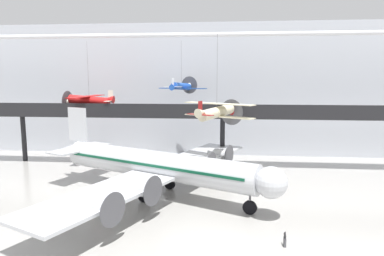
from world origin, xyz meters
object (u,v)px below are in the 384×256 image
object	(u,v)px
suspended_plane_cream_biplane	(217,112)
info_sign_pedestal	(285,241)
suspended_plane_red_highwing	(89,100)
suspended_plane_blue_trainer	(181,86)
airliner_silver_main	(154,165)

from	to	relation	value
suspended_plane_cream_biplane	info_sign_pedestal	world-z (taller)	suspended_plane_cream_biplane
suspended_plane_red_highwing	suspended_plane_blue_trainer	xyz separation A→B (m)	(13.23, 1.88, 1.94)
suspended_plane_cream_biplane	info_sign_pedestal	distance (m)	18.77
airliner_silver_main	info_sign_pedestal	size ratio (longest dim) A/B	25.63
suspended_plane_cream_biplane	suspended_plane_red_highwing	bearing A→B (deg)	100.72
airliner_silver_main	suspended_plane_blue_trainer	xyz separation A→B (m)	(1.14, 14.59, 8.08)
info_sign_pedestal	suspended_plane_cream_biplane	bearing A→B (deg)	107.00
suspended_plane_red_highwing	airliner_silver_main	bearing A→B (deg)	137.90
suspended_plane_cream_biplane	info_sign_pedestal	bearing A→B (deg)	-128.96
airliner_silver_main	suspended_plane_blue_trainer	distance (m)	16.72
airliner_silver_main	info_sign_pedestal	bearing A→B (deg)	-16.43
suspended_plane_blue_trainer	info_sign_pedestal	size ratio (longest dim) A/B	6.17
airliner_silver_main	suspended_plane_cream_biplane	bearing A→B (deg)	64.73
info_sign_pedestal	suspended_plane_blue_trainer	bearing A→B (deg)	111.40
airliner_silver_main	suspended_plane_cream_biplane	world-z (taller)	suspended_plane_cream_biplane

